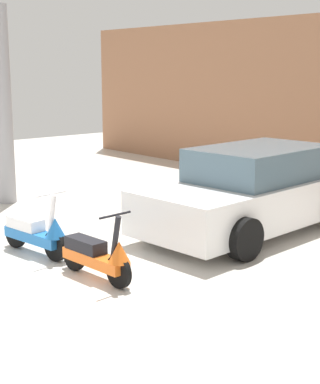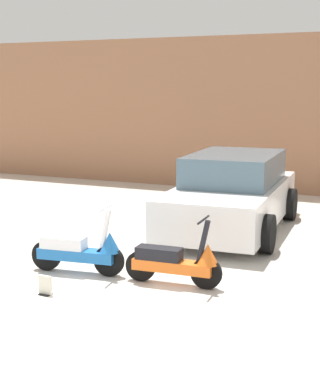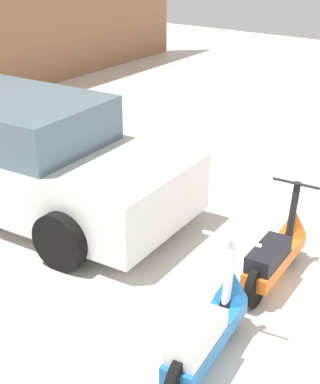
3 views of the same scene
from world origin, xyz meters
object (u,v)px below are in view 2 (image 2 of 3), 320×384
(scooter_front_left, at_px, (81,250))
(placard_near_left_scooter, at_px, (45,286))
(scooter_front_right, at_px, (177,261))
(car_rear_left, at_px, (232,194))

(scooter_front_left, bearing_deg, placard_near_left_scooter, -94.95)
(scooter_front_right, bearing_deg, car_rear_left, 90.96)
(car_rear_left, xyz_separation_m, placard_near_left_scooter, (-1.16, -4.43, -0.57))
(scooter_front_left, distance_m, placard_near_left_scooter, 0.99)
(scooter_front_left, height_order, car_rear_left, car_rear_left)
(car_rear_left, distance_m, placard_near_left_scooter, 4.61)
(scooter_front_left, xyz_separation_m, car_rear_left, (1.19, 3.47, 0.33))
(scooter_front_left, relative_size, scooter_front_right, 1.04)
(scooter_front_left, relative_size, car_rear_left, 0.33)
(car_rear_left, relative_size, placard_near_left_scooter, 16.62)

